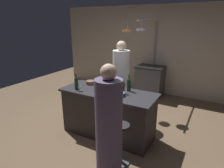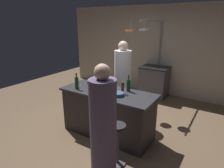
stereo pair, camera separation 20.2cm
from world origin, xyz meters
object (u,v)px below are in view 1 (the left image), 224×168
guest_right (109,131)px  wine_bottle_red (76,83)px  bar_stool_right (121,142)px  chef (121,83)px  potted_plant (78,89)px  wine_glass_near_right_guest (80,85)px  mixing_bowl_blue (119,94)px  pepper_mill (123,88)px  mixing_bowl_wooden (90,82)px  wine_glass_by_chef (103,90)px  wine_glass_near_left_guest (107,86)px  stove_range (150,81)px  wine_bottle_rose (105,82)px  wine_bottle_green (129,85)px

guest_right → wine_bottle_red: (-1.17, 0.78, 0.25)m
bar_stool_right → chef: bearing=117.1°
guest_right → potted_plant: bearing=136.8°
wine_glass_near_right_guest → mixing_bowl_blue: 0.77m
pepper_mill → mixing_bowl_wooden: pepper_mill is taller
guest_right → wine_glass_by_chef: guest_right is taller
bar_stool_right → mixing_bowl_wooden: (-1.13, 0.82, 0.56)m
bar_stool_right → wine_glass_near_left_guest: size_ratio=4.66×
wine_glass_by_chef → mixing_bowl_blue: (0.24, 0.16, -0.08)m
potted_plant → wine_glass_by_chef: 2.36m
wine_glass_near_right_guest → chef: bearing=72.2°
mixing_bowl_blue → stove_range: bearing=96.3°
guest_right → wine_glass_near_right_guest: 1.32m
bar_stool_right → wine_glass_by_chef: bearing=146.0°
wine_bottle_rose → mixing_bowl_blue: (0.42, -0.21, -0.09)m
wine_glass_near_right_guest → wine_glass_near_left_guest: 0.51m
chef → wine_glass_by_chef: bearing=-80.3°
stove_range → wine_bottle_red: 2.77m
wine_bottle_red → mixing_bowl_blue: 0.87m
guest_right → wine_bottle_rose: bearing=123.4°
mixing_bowl_blue → mixing_bowl_wooden: bearing=160.8°
wine_glass_near_left_guest → bar_stool_right: bearing=-45.7°
wine_glass_near_right_guest → wine_glass_near_left_guest: (0.45, 0.23, 0.00)m
wine_glass_near_left_guest → stove_range: bearing=89.6°
wine_bottle_red → mixing_bowl_wooden: (0.04, 0.40, -0.08)m
potted_plant → wine_glass_near_left_guest: wine_glass_near_left_guest is taller
pepper_mill → mixing_bowl_wooden: (-0.83, 0.15, -0.07)m
wine_glass_near_right_guest → wine_bottle_red: bearing=165.0°
wine_glass_by_chef → wine_glass_near_right_guest: 0.51m
wine_glass_by_chef → bar_stool_right: bearing=-34.0°
stove_range → wine_bottle_rose: (-0.14, -2.32, 0.58)m
mixing_bowl_blue → pepper_mill: bearing=85.7°
guest_right → mixing_bowl_blue: bearing=109.2°
mixing_bowl_wooden → wine_glass_near_right_guest: bearing=-81.1°
wine_glass_by_chef → wine_glass_near_right_guest: same height
potted_plant → wine_bottle_green: (2.02, -0.96, 0.72)m
guest_right → wine_bottle_red: size_ratio=5.37×
wine_glass_near_right_guest → wine_glass_near_left_guest: bearing=26.7°
mixing_bowl_wooden → wine_glass_near_left_guest: bearing=-20.8°
wine_glass_near_left_guest → wine_glass_near_right_guest: bearing=-153.3°
stove_range → wine_bottle_rose: 2.40m
guest_right → bar_stool_right: bearing=90.4°
potted_plant → bar_stool_right: bearing=-38.0°
potted_plant → wine_bottle_red: wine_bottle_red is taller
stove_range → wine_bottle_green: wine_bottle_green is taller
stove_range → wine_glass_near_left_guest: size_ratio=6.10×
wine_glass_near_left_guest → wine_bottle_red: bearing=-160.3°
bar_stool_right → wine_bottle_red: bearing=160.1°
potted_plant → stove_range: bearing=36.8°
guest_right → mixing_bowl_blue: 0.96m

